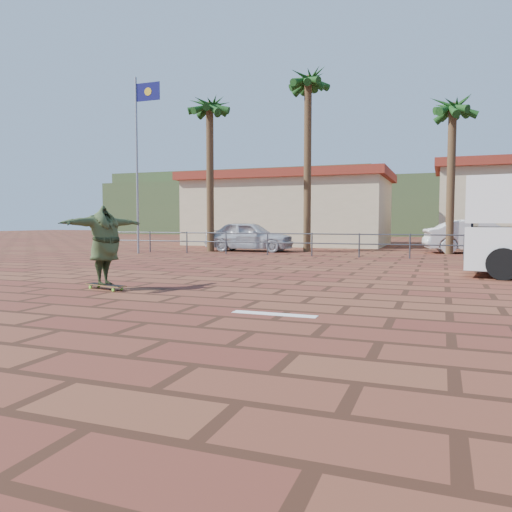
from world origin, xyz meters
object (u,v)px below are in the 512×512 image
at_px(longboard, 106,285).
at_px(car_white, 478,237).
at_px(skateboarder, 105,245).
at_px(car_silver, 250,236).

height_order(longboard, car_white, car_white).
bearing_deg(car_white, longboard, 141.65).
relative_size(longboard, car_white, 0.24).
bearing_deg(skateboarder, car_silver, 22.74).
xyz_separation_m(longboard, skateboarder, (0.00, 0.00, 0.88)).
bearing_deg(longboard, car_silver, 112.88).
xyz_separation_m(skateboarder, car_white, (8.42, 16.23, -0.19)).
height_order(longboard, skateboarder, skateboarder).
relative_size(longboard, car_silver, 0.26).
bearing_deg(car_silver, car_white, -81.27).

